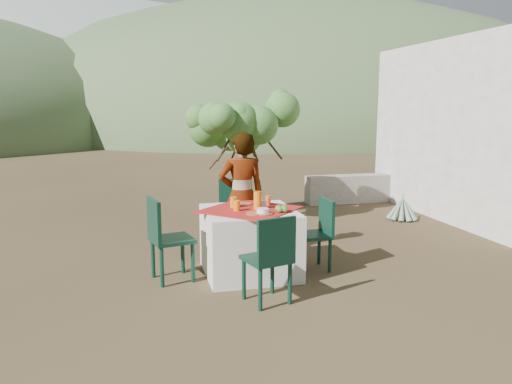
% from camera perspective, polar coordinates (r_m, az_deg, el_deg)
% --- Properties ---
extents(ground, '(160.00, 160.00, 0.00)m').
position_cam_1_polar(ground, '(6.12, -3.97, -8.49)').
color(ground, '#342518').
rests_on(ground, ground).
extents(table, '(1.30, 1.30, 0.76)m').
position_cam_1_polar(table, '(5.77, -0.73, -5.67)').
color(table, white).
rests_on(table, ground).
extents(chair_far, '(0.51, 0.51, 0.93)m').
position_cam_1_polar(chair_far, '(6.84, -2.50, -2.03)').
color(chair_far, black).
rests_on(chair_far, ground).
extents(chair_near, '(0.51, 0.51, 0.89)m').
position_cam_1_polar(chair_near, '(4.86, 1.68, -7.29)').
color(chair_near, black).
rests_on(chair_near, ground).
extents(chair_left, '(0.52, 0.52, 0.94)m').
position_cam_1_polar(chair_left, '(5.58, -10.38, -4.90)').
color(chair_left, black).
rests_on(chair_left, ground).
extents(chair_right, '(0.40, 0.40, 0.84)m').
position_cam_1_polar(chair_right, '(5.95, 7.12, -4.40)').
color(chair_right, black).
rests_on(chair_right, ground).
extents(person, '(0.59, 0.39, 1.60)m').
position_cam_1_polar(person, '(6.30, -1.64, -0.42)').
color(person, '#8C6651').
rests_on(person, ground).
extents(shrub_tree, '(1.61, 1.58, 1.90)m').
position_cam_1_polar(shrub_tree, '(8.16, -1.11, 6.86)').
color(shrub_tree, '#422F21').
rests_on(shrub_tree, ground).
extents(agave, '(0.52, 0.53, 0.56)m').
position_cam_1_polar(agave, '(8.85, 16.39, -1.85)').
color(agave, gray).
rests_on(agave, ground).
extents(stone_wall, '(2.60, 0.35, 0.55)m').
position_cam_1_polar(stone_wall, '(10.34, 12.69, 0.45)').
color(stone_wall, gray).
rests_on(stone_wall, ground).
extents(hill_near_right, '(48.00, 48.00, 20.00)m').
position_cam_1_polar(hill_near_right, '(43.74, 3.57, 7.34)').
color(hill_near_right, '#344B2A').
rests_on(hill_near_right, ground).
extents(hill_far_center, '(60.00, 60.00, 24.00)m').
position_cam_1_polar(hill_far_center, '(57.84, -16.87, 7.56)').
color(hill_far_center, slate).
rests_on(hill_far_center, ground).
extents(hill_far_right, '(36.00, 36.00, 14.00)m').
position_cam_1_polar(hill_far_right, '(59.32, 15.66, 7.66)').
color(hill_far_right, slate).
rests_on(hill_far_right, ground).
extents(plate_far, '(0.23, 0.23, 0.01)m').
position_cam_1_polar(plate_far, '(5.93, -1.57, -1.38)').
color(plate_far, brown).
rests_on(plate_far, table).
extents(plate_near, '(0.20, 0.20, 0.01)m').
position_cam_1_polar(plate_near, '(5.42, -0.09, -2.46)').
color(plate_near, brown).
rests_on(plate_near, table).
extents(glass_far, '(0.08, 0.08, 0.12)m').
position_cam_1_polar(glass_far, '(5.76, -2.60, -1.18)').
color(glass_far, orange).
rests_on(glass_far, table).
extents(glass_near, '(0.07, 0.07, 0.12)m').
position_cam_1_polar(glass_near, '(5.57, -2.20, -1.57)').
color(glass_near, orange).
rests_on(glass_near, table).
extents(juice_pitcher, '(0.09, 0.09, 0.20)m').
position_cam_1_polar(juice_pitcher, '(5.65, 0.20, -0.96)').
color(juice_pitcher, orange).
rests_on(juice_pitcher, table).
extents(bowl_plate, '(0.22, 0.22, 0.01)m').
position_cam_1_polar(bowl_plate, '(5.42, 0.79, -2.46)').
color(bowl_plate, brown).
rests_on(bowl_plate, table).
extents(white_bowl, '(0.14, 0.14, 0.05)m').
position_cam_1_polar(white_bowl, '(5.42, 0.79, -2.14)').
color(white_bowl, white).
rests_on(white_bowl, bowl_plate).
extents(jar_left, '(0.06, 0.06, 0.09)m').
position_cam_1_polar(jar_left, '(5.87, 1.37, -1.12)').
color(jar_left, '#DA5D26').
rests_on(jar_left, table).
extents(jar_right, '(0.07, 0.07, 0.11)m').
position_cam_1_polar(jar_right, '(5.94, 1.40, -0.91)').
color(jar_right, '#DA5D26').
rests_on(jar_right, table).
extents(napkin_holder, '(0.07, 0.04, 0.08)m').
position_cam_1_polar(napkin_holder, '(5.76, 0.89, -1.40)').
color(napkin_holder, white).
rests_on(napkin_holder, table).
extents(fruit_cluster, '(0.15, 0.14, 0.07)m').
position_cam_1_polar(fruit_cluster, '(5.52, 2.95, -1.92)').
color(fruit_cluster, '#4D8430').
rests_on(fruit_cluster, table).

